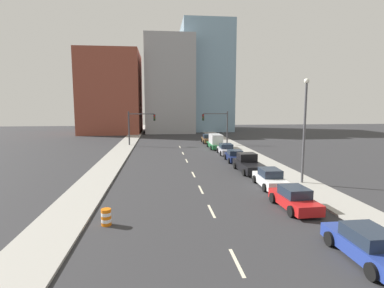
% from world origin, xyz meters
% --- Properties ---
extents(sidewalk_left, '(3.07, 100.60, 0.15)m').
position_xyz_m(sidewalk_left, '(-9.01, 50.30, 0.07)').
color(sidewalk_left, '#9E9B93').
rests_on(sidewalk_left, ground).
extents(sidewalk_right, '(3.07, 100.60, 0.15)m').
position_xyz_m(sidewalk_right, '(9.01, 50.30, 0.07)').
color(sidewalk_right, '#9E9B93').
rests_on(sidewalk_right, ground).
extents(lane_stripe_at_9m, '(0.16, 2.40, 0.01)m').
position_xyz_m(lane_stripe_at_9m, '(0.00, 8.76, 0.00)').
color(lane_stripe_at_9m, beige).
rests_on(lane_stripe_at_9m, ground).
extents(lane_stripe_at_15m, '(0.16, 2.40, 0.01)m').
position_xyz_m(lane_stripe_at_15m, '(0.00, 15.13, 0.00)').
color(lane_stripe_at_15m, beige).
rests_on(lane_stripe_at_15m, ground).
extents(lane_stripe_at_20m, '(0.16, 2.40, 0.01)m').
position_xyz_m(lane_stripe_at_20m, '(0.00, 20.15, 0.00)').
color(lane_stripe_at_20m, beige).
rests_on(lane_stripe_at_20m, ground).
extents(lane_stripe_at_26m, '(0.16, 2.40, 0.01)m').
position_xyz_m(lane_stripe_at_26m, '(0.00, 25.51, 0.00)').
color(lane_stripe_at_26m, beige).
rests_on(lane_stripe_at_26m, ground).
extents(lane_stripe_at_33m, '(0.16, 2.40, 0.01)m').
position_xyz_m(lane_stripe_at_33m, '(0.00, 32.90, 0.00)').
color(lane_stripe_at_33m, beige).
rests_on(lane_stripe_at_33m, ground).
extents(lane_stripe_at_39m, '(0.16, 2.40, 0.01)m').
position_xyz_m(lane_stripe_at_39m, '(0.00, 38.79, 0.00)').
color(lane_stripe_at_39m, beige).
rests_on(lane_stripe_at_39m, ground).
extents(lane_stripe_at_45m, '(0.16, 2.40, 0.01)m').
position_xyz_m(lane_stripe_at_45m, '(0.00, 45.26, 0.00)').
color(lane_stripe_at_45m, beige).
rests_on(lane_stripe_at_45m, ground).
extents(building_brick_left, '(14.00, 16.00, 19.62)m').
position_xyz_m(building_brick_left, '(-14.95, 73.48, 9.81)').
color(building_brick_left, brown).
rests_on(building_brick_left, ground).
extents(building_office_center, '(12.00, 20.00, 23.50)m').
position_xyz_m(building_office_center, '(-0.63, 77.48, 11.75)').
color(building_office_center, '#99999E').
rests_on(building_office_center, ground).
extents(building_glass_right, '(13.00, 20.00, 28.23)m').
position_xyz_m(building_glass_right, '(9.38, 81.48, 14.12)').
color(building_glass_right, '#7A9EB7').
rests_on(building_glass_right, ground).
extents(traffic_signal_left, '(4.56, 0.35, 5.76)m').
position_xyz_m(traffic_signal_left, '(-7.02, 47.74, 3.77)').
color(traffic_signal_left, '#38383D').
rests_on(traffic_signal_left, ground).
extents(traffic_signal_right, '(4.56, 0.35, 5.76)m').
position_xyz_m(traffic_signal_right, '(7.07, 47.74, 3.77)').
color(traffic_signal_right, '#38383D').
rests_on(traffic_signal_right, ground).
extents(traffic_barrel, '(0.56, 0.56, 0.95)m').
position_xyz_m(traffic_barrel, '(-6.32, 13.53, 0.47)').
color(traffic_barrel, orange).
rests_on(traffic_barrel, ground).
extents(street_lamp, '(0.44, 0.44, 8.98)m').
position_xyz_m(street_lamp, '(8.94, 20.92, 5.17)').
color(street_lamp, '#4C4C51').
rests_on(street_lamp, ground).
extents(sedan_blue, '(2.06, 4.69, 1.43)m').
position_xyz_m(sedan_blue, '(5.77, 8.35, 0.66)').
color(sedan_blue, navy).
rests_on(sedan_blue, ground).
extents(sedan_red, '(2.15, 4.44, 1.46)m').
position_xyz_m(sedan_red, '(5.48, 15.01, 0.67)').
color(sedan_red, red).
rests_on(sedan_red, ground).
extents(sedan_white, '(2.09, 4.50, 1.53)m').
position_xyz_m(sedan_white, '(5.85, 20.37, 0.69)').
color(sedan_white, silver).
rests_on(sedan_white, ground).
extents(pickup_truck_black, '(2.42, 5.32, 1.81)m').
position_xyz_m(pickup_truck_black, '(5.80, 26.24, 0.75)').
color(pickup_truck_black, black).
rests_on(pickup_truck_black, ground).
extents(sedan_navy, '(2.26, 4.31, 1.38)m').
position_xyz_m(sedan_navy, '(5.82, 31.93, 0.63)').
color(sedan_navy, '#141E47').
rests_on(sedan_navy, ground).
extents(sedan_silver, '(2.29, 4.74, 1.45)m').
position_xyz_m(sedan_silver, '(5.94, 37.41, 0.67)').
color(sedan_silver, '#B2B2BC').
rests_on(sedan_silver, ground).
extents(box_truck_green, '(2.21, 5.68, 2.26)m').
position_xyz_m(box_truck_green, '(5.52, 43.12, 1.06)').
color(box_truck_green, '#1E6033').
rests_on(box_truck_green, ground).
extents(sedan_brown, '(2.05, 4.56, 1.54)m').
position_xyz_m(sedan_brown, '(5.38, 50.27, 0.70)').
color(sedan_brown, brown).
rests_on(sedan_brown, ground).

